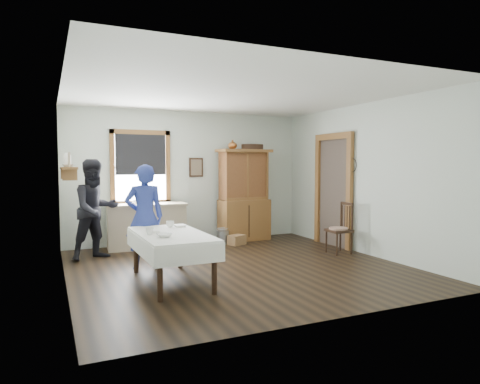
# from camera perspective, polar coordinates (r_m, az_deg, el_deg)

# --- Properties ---
(room) EXTENTS (5.01, 5.01, 2.70)m
(room) POSITION_cam_1_polar(r_m,az_deg,el_deg) (6.64, -0.35, 1.45)
(room) COLOR black
(room) RESTS_ON ground
(window) EXTENTS (1.18, 0.07, 1.48)m
(window) POSITION_cam_1_polar(r_m,az_deg,el_deg) (8.69, -13.10, 3.69)
(window) COLOR white
(window) RESTS_ON room
(doorway) EXTENTS (0.09, 1.14, 2.22)m
(doorway) POSITION_cam_1_polar(r_m,az_deg,el_deg) (8.63, 12.37, 0.63)
(doorway) COLOR #4C4036
(doorway) RESTS_ON room
(wall_shelf) EXTENTS (0.24, 1.00, 0.44)m
(wall_shelf) POSITION_cam_1_polar(r_m,az_deg,el_deg) (7.60, -21.91, 3.15)
(wall_shelf) COLOR brown
(wall_shelf) RESTS_ON room
(framed_picture) EXTENTS (0.30, 0.04, 0.40)m
(framed_picture) POSITION_cam_1_polar(r_m,az_deg,el_deg) (8.98, -5.87, 3.28)
(framed_picture) COLOR black
(framed_picture) RESTS_ON room
(rug_beater) EXTENTS (0.01, 0.27, 0.27)m
(rug_beater) POSITION_cam_1_polar(r_m,az_deg,el_deg) (8.18, 14.70, 4.34)
(rug_beater) COLOR black
(rug_beater) RESTS_ON room
(work_counter) EXTENTS (1.54, 0.67, 0.86)m
(work_counter) POSITION_cam_1_polar(r_m,az_deg,el_deg) (8.45, -12.34, -4.42)
(work_counter) COLOR tan
(work_counter) RESTS_ON room
(china_hutch) EXTENTS (1.16, 0.61, 1.93)m
(china_hutch) POSITION_cam_1_polar(r_m,az_deg,el_deg) (9.08, 0.56, -0.40)
(china_hutch) COLOR brown
(china_hutch) RESTS_ON room
(dining_table) EXTENTS (0.91, 1.71, 0.68)m
(dining_table) POSITION_cam_1_polar(r_m,az_deg,el_deg) (5.95, -9.13, -8.65)
(dining_table) COLOR white
(dining_table) RESTS_ON room
(spindle_chair) EXTENTS (0.46, 0.46, 0.93)m
(spindle_chair) POSITION_cam_1_polar(r_m,az_deg,el_deg) (7.95, 13.04, -4.70)
(spindle_chair) COLOR black
(spindle_chair) RESTS_ON room
(pail) EXTENTS (0.28, 0.28, 0.27)m
(pail) POSITION_cam_1_polar(r_m,az_deg,el_deg) (8.73, -2.32, -6.04)
(pail) COLOR gray
(pail) RESTS_ON room
(wicker_basket) EXTENTS (0.40, 0.34, 0.19)m
(wicker_basket) POSITION_cam_1_polar(r_m,az_deg,el_deg) (8.64, -0.44, -6.40)
(wicker_basket) COLOR #966F44
(wicker_basket) RESTS_ON room
(woman_blue) EXTENTS (0.57, 0.40, 1.49)m
(woman_blue) POSITION_cam_1_polar(r_m,az_deg,el_deg) (6.74, -12.61, -3.76)
(woman_blue) COLOR navy
(woman_blue) RESTS_ON room
(figure_dark) EXTENTS (0.93, 0.83, 1.58)m
(figure_dark) POSITION_cam_1_polar(r_m,az_deg,el_deg) (7.66, -18.70, -2.66)
(figure_dark) COLOR black
(figure_dark) RESTS_ON room
(table_cup_a) EXTENTS (0.12, 0.12, 0.09)m
(table_cup_a) POSITION_cam_1_polar(r_m,az_deg,el_deg) (6.45, -9.29, -4.22)
(table_cup_a) COLOR white
(table_cup_a) RESTS_ON dining_table
(table_cup_b) EXTENTS (0.12, 0.12, 0.10)m
(table_cup_b) POSITION_cam_1_polar(r_m,az_deg,el_deg) (5.80, -11.97, -5.12)
(table_cup_b) COLOR white
(table_cup_b) RESTS_ON dining_table
(table_bowl) EXTENTS (0.22, 0.22, 0.05)m
(table_bowl) POSITION_cam_1_polar(r_m,az_deg,el_deg) (5.57, -10.07, -5.68)
(table_bowl) COLOR white
(table_bowl) RESTS_ON dining_table
(counter_book) EXTENTS (0.24, 0.26, 0.02)m
(counter_book) POSITION_cam_1_polar(r_m,az_deg,el_deg) (8.37, -13.23, -1.47)
(counter_book) COLOR #6F5F4A
(counter_book) RESTS_ON work_counter
(counter_bowl) EXTENTS (0.22, 0.22, 0.07)m
(counter_bowl) POSITION_cam_1_polar(r_m,az_deg,el_deg) (8.44, -13.54, -1.29)
(counter_bowl) COLOR white
(counter_bowl) RESTS_ON work_counter
(shelf_bowl) EXTENTS (0.22, 0.22, 0.05)m
(shelf_bowl) POSITION_cam_1_polar(r_m,az_deg,el_deg) (7.62, -21.92, 3.33)
(shelf_bowl) COLOR white
(shelf_bowl) RESTS_ON wall_shelf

